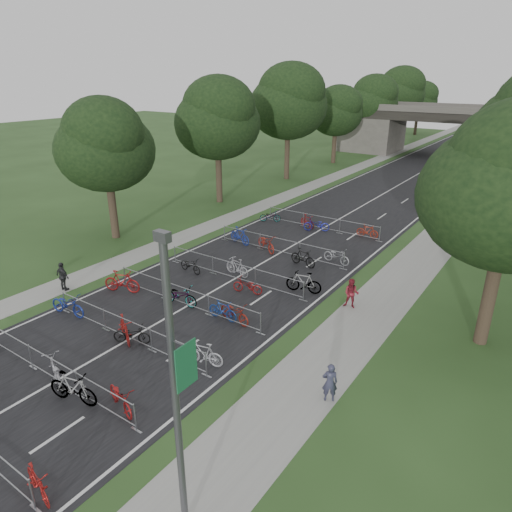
{
  "coord_description": "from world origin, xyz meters",
  "views": [
    {
      "loc": [
        14.69,
        -3.97,
        11.12
      ],
      "look_at": [
        0.54,
        16.51,
        1.1
      ],
      "focal_mm": 32.0,
      "sensor_mm": 36.0,
      "label": 1
    }
  ],
  "objects": [
    {
      "name": "bike_16",
      "position": [
        -2.74,
        14.38,
        0.46
      ],
      "size": [
        1.81,
        0.84,
        0.91
      ],
      "primitive_type": "imported",
      "rotation": [
        0.0,
        0.0,
        1.43
      ],
      "color": "black",
      "rests_on": "ground"
    },
    {
      "name": "bike_24",
      "position": [
        -4.3,
        25.51,
        0.44
      ],
      "size": [
        1.75,
        1.29,
        0.88
      ],
      "primitive_type": "imported",
      "rotation": [
        0.0,
        0.0,
        2.05
      ],
      "color": "gray",
      "rests_on": "ground"
    },
    {
      "name": "tree_left_2",
      "position": [
        -11.39,
        39.93,
        8.12
      ],
      "size": [
        8.4,
        8.4,
        12.81
      ],
      "color": "#33261C",
      "rests_on": "ground"
    },
    {
      "name": "tree_left_4",
      "position": [
        -11.39,
        63.93,
        7.3
      ],
      "size": [
        7.56,
        7.56,
        11.53
      ],
      "color": "#33261C",
      "rests_on": "ground"
    },
    {
      "name": "overpass_bridge",
      "position": [
        0.0,
        65.0,
        3.53
      ],
      "size": [
        31.0,
        8.0,
        7.05
      ],
      "color": "#4C4A44",
      "rests_on": "ground"
    },
    {
      "name": "tree_left_6",
      "position": [
        -11.39,
        87.93,
        6.49
      ],
      "size": [
        6.72,
        6.72,
        10.25
      ],
      "color": "#33261C",
      "rests_on": "ground"
    },
    {
      "name": "barrier_row_1",
      "position": [
        0.0,
        3.6,
        0.55
      ],
      "size": [
        9.7,
        0.08,
        1.1
      ],
      "color": "gray",
      "rests_on": "ground"
    },
    {
      "name": "barrier_row_4",
      "position": [
        0.0,
        15.0,
        0.55
      ],
      "size": [
        9.7,
        0.08,
        1.1
      ],
      "color": "gray",
      "rests_on": "ground"
    },
    {
      "name": "barrier_row_2",
      "position": [
        0.0,
        7.2,
        0.55
      ],
      "size": [
        9.7,
        0.08,
        1.1
      ],
      "color": "gray",
      "rests_on": "ground"
    },
    {
      "name": "lane_markings",
      "position": [
        0.0,
        50.0,
        0.0
      ],
      "size": [
        0.12,
        140.0,
        0.0
      ],
      "primitive_type": "cube",
      "color": "silver",
      "rests_on": "ground"
    },
    {
      "name": "bike_13",
      "position": [
        -0.38,
        10.98,
        0.55
      ],
      "size": [
        2.16,
        0.98,
        1.1
      ],
      "primitive_type": "imported",
      "rotation": [
        0.0,
        0.0,
        1.69
      ],
      "color": "gray",
      "rests_on": "ground"
    },
    {
      "name": "bike_21",
      "position": [
        -0.98,
        19.92,
        0.57
      ],
      "size": [
        2.26,
        1.7,
        1.14
      ],
      "primitive_type": "imported",
      "rotation": [
        0.0,
        0.0,
        1.07
      ],
      "color": "maroon",
      "rests_on": "ground"
    },
    {
      "name": "tree_left_5",
      "position": [
        -11.39,
        75.93,
        8.12
      ],
      "size": [
        8.4,
        8.4,
        12.81
      ],
      "color": "#33261C",
      "rests_on": "ground"
    },
    {
      "name": "bike_3",
      "position": [
        4.3,
        0.32,
        0.49
      ],
      "size": [
        1.68,
        0.77,
        0.97
      ],
      "primitive_type": "imported",
      "rotation": [
        0.0,
        0.0,
        1.37
      ],
      "color": "maroon",
      "rests_on": "ground"
    },
    {
      "name": "bike_12",
      "position": [
        -3.99,
        10.29,
        0.62
      ],
      "size": [
        2.15,
        1.3,
        1.25
      ],
      "primitive_type": "imported",
      "rotation": [
        0.0,
        0.0,
        1.94
      ],
      "color": "maroon",
      "rests_on": "ground"
    },
    {
      "name": "pedestrian_b",
      "position": [
        6.94,
        15.72,
        0.78
      ],
      "size": [
        0.85,
        0.72,
        1.56
      ],
      "primitive_type": "imported",
      "rotation": [
        0.0,
        0.0,
        0.19
      ],
      "color": "maroon",
      "rests_on": "ground"
    },
    {
      "name": "barrier_row_3",
      "position": [
        0.0,
        11.0,
        0.55
      ],
      "size": [
        9.7,
        0.08,
        1.1
      ],
      "color": "gray",
      "rests_on": "ground"
    },
    {
      "name": "tree_left_3",
      "position": [
        -11.39,
        51.93,
        6.49
      ],
      "size": [
        6.72,
        6.72,
        10.25
      ],
      "color": "#33261C",
      "rests_on": "ground"
    },
    {
      "name": "road",
      "position": [
        0.0,
        50.0,
        0.01
      ],
      "size": [
        11.0,
        140.0,
        0.01
      ],
      "primitive_type": "cube",
      "color": "black",
      "rests_on": "ground"
    },
    {
      "name": "bike_10",
      "position": [
        0.37,
        7.15,
        0.45
      ],
      "size": [
        1.78,
        1.32,
        0.89
      ],
      "primitive_type": "imported",
      "rotation": [
        0.0,
        0.0,
        2.06
      ],
      "color": "black",
      "rests_on": "ground"
    },
    {
      "name": "sidewalk_left",
      "position": [
        -7.5,
        50.0,
        0.01
      ],
      "size": [
        2.0,
        140.0,
        0.01
      ],
      "primitive_type": "cube",
      "color": "gray",
      "rests_on": "ground"
    },
    {
      "name": "bike_14",
      "position": [
        2.35,
        11.06,
        0.51
      ],
      "size": [
        1.68,
        0.48,
        1.01
      ],
      "primitive_type": "imported",
      "rotation": [
        0.0,
        0.0,
        1.57
      ],
      "color": "navy",
      "rests_on": "ground"
    },
    {
      "name": "barrier_row_5",
      "position": [
        0.0,
        20.0,
        0.55
      ],
      "size": [
        9.7,
        0.08,
        1.1
      ],
      "color": "gray",
      "rests_on": "ground"
    },
    {
      "name": "bike_25",
      "position": [
        -1.13,
        25.89,
        0.5
      ],
      "size": [
        1.71,
        1.12,
        1.0
      ],
      "primitive_type": "imported",
      "rotation": [
        0.0,
        0.0,
        1.14
      ],
      "color": "maroon",
      "rests_on": "ground"
    },
    {
      "name": "bike_19",
      "position": [
        4.12,
        15.86,
        0.6
      ],
      "size": [
        2.07,
        0.98,
        1.2
      ],
      "primitive_type": "imported",
      "rotation": [
        0.0,
        0.0,
        4.93
      ],
      "color": "gray",
      "rests_on": "ground"
    },
    {
      "name": "bike_11",
      "position": [
        4.03,
        7.74,
        0.52
      ],
      "size": [
        1.79,
        0.86,
        1.03
      ],
      "primitive_type": "imported",
      "rotation": [
        0.0,
        0.0,
        4.94
      ],
      "color": "silver",
      "rests_on": "ground"
    },
    {
      "name": "sidewalk_right",
      "position": [
        8.0,
        50.0,
        0.01
      ],
      "size": [
        3.0,
        140.0,
        0.01
      ],
      "primitive_type": "cube",
      "color": "gray",
      "rests_on": "ground"
    },
    {
      "name": "bike_22",
      "position": [
        2.31,
        19.05,
        0.56
      ],
      "size": [
        1.94,
        0.85,
        1.13
      ],
      "primitive_type": "imported",
      "rotation": [
        0.0,
        0.0,
        1.4
      ],
      "color": "black",
      "rests_on": "ground"
    },
    {
      "name": "bike_5",
      "position": [
        0.01,
        3.65,
        0.49
      ],
      "size": [
        1.98,
        1.33,
        0.98
      ],
      "primitive_type": "imported",
      "rotation": [
        0.0,
        0.0,
        4.31
      ],
      "color": "#99989F",
      "rests_on": "ground"
    },
    {
      "name": "bike_20",
      "position": [
        -3.27,
        20.04,
        0.59
      ],
      "size": [
        2.04,
        1.0,
        1.18
      ],
      "primitive_type": "imported",
      "rotation": [
        0.0,
        0.0,
        1.33
      ],
      "color": "navy",
      "rests_on": "ground"
    },
    {
      "name": "bike_8",
      "position": [
        -4.19,
        7.09,
        0.56
      ],
      "size": [
        2.22,
        1.0,
        1.13
      ],
      "primitive_type": "imported",
      "rotation": [
        0.0,
        0.0,
        1.69
      ],
      "color": "navy",
      "rests_on": "ground"
    },
    {
      "name": "bike_18",
      "position": [
        1.69,
        14.04,
        0.45
      ],
      "size": [
        1.79,
        0.95,
        0.89
      ],
      "primitive_type": "imported",
      "rotation": [
        0.0,
        0.0,
        4.93
      ],
      "color": "maroon",
      "rests_on": "ground"
    },
    {
      "name": "bike_27",
      "position": [
        3.59,
        26.28,
        0.49
      ],
      "size": [
        1.65,
        0.5,
        0.99
      ],
      "primitive_type": "imported",
      "rotation": [
        0.0,
        0.0,
        1.59
      ],
      "color": "maroon",
      "rests_on": "ground"
    },
    {
      "name": "bike_17",
      "position": [
        -0.16,
        15.58,
        0.55
      ],
      "size": [
        1.89,
        0.81,
        1.1
      ],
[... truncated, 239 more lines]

